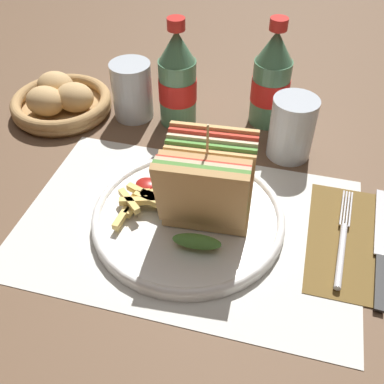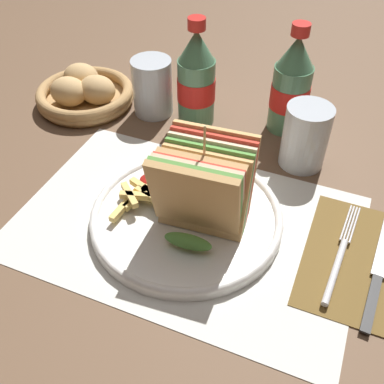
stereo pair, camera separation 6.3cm
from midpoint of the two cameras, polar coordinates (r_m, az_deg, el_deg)
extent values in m
plane|color=brown|center=(0.64, 0.96, -4.05)|extent=(4.00, 4.00, 0.00)
cube|color=silver|center=(0.63, 1.96, -4.51)|extent=(0.47, 0.31, 0.00)
cylinder|color=white|center=(0.64, 2.13, -3.44)|extent=(0.27, 0.27, 0.01)
torus|color=white|center=(0.63, 2.14, -3.00)|extent=(0.27, 0.27, 0.01)
cube|color=tan|center=(0.56, 3.52, -1.14)|extent=(0.12, 0.05, 0.12)
cube|color=#518E3D|center=(0.56, 3.77, -0.66)|extent=(0.12, 0.05, 0.12)
cube|color=beige|center=(0.57, 4.02, -0.20)|extent=(0.12, 0.05, 0.12)
cube|color=red|center=(0.58, 4.26, 0.24)|extent=(0.12, 0.05, 0.12)
cube|color=tan|center=(0.59, 4.50, 0.68)|extent=(0.12, 0.05, 0.12)
ellipsoid|color=#518E3D|center=(0.58, 2.61, -6.47)|extent=(0.07, 0.02, 0.02)
cube|color=tan|center=(0.58, 4.54, -0.22)|extent=(0.12, 0.05, 0.12)
cube|color=#518E3D|center=(0.59, 4.80, 0.56)|extent=(0.12, 0.05, 0.12)
cube|color=beige|center=(0.59, 5.05, 1.33)|extent=(0.12, 0.05, 0.12)
cube|color=red|center=(0.60, 5.30, 2.09)|extent=(0.12, 0.05, 0.12)
cube|color=tan|center=(0.60, 5.54, 2.83)|extent=(0.12, 0.05, 0.12)
ellipsoid|color=#518E3D|center=(0.61, 4.39, -2.92)|extent=(0.07, 0.02, 0.02)
cylinder|color=tan|center=(0.57, 4.65, 2.00)|extent=(0.00, 0.00, 0.15)
cube|color=#E5C166|center=(0.65, -3.73, -0.35)|extent=(0.02, 0.07, 0.01)
cube|color=#E5C166|center=(0.64, -2.26, -0.61)|extent=(0.05, 0.02, 0.01)
cube|color=#E5C166|center=(0.63, -5.72, -1.77)|extent=(0.01, 0.07, 0.01)
cube|color=#E5C166|center=(0.62, -1.86, -1.17)|extent=(0.07, 0.03, 0.01)
cube|color=#E5C166|center=(0.63, -1.75, -0.46)|extent=(0.05, 0.02, 0.01)
cube|color=#E5C166|center=(0.64, -1.01, 0.43)|extent=(0.05, 0.05, 0.01)
cube|color=#E5C166|center=(0.63, -3.39, -0.76)|extent=(0.07, 0.03, 0.01)
cube|color=#E5C166|center=(0.63, -5.15, -0.50)|extent=(0.04, 0.04, 0.01)
cube|color=#E5C166|center=(0.64, -0.58, 0.18)|extent=(0.04, 0.06, 0.01)
cube|color=#E5C166|center=(0.64, -3.09, 0.16)|extent=(0.06, 0.03, 0.01)
ellipsoid|color=maroon|center=(0.67, -2.60, 1.35)|extent=(0.03, 0.03, 0.01)
cube|color=brown|center=(0.64, 23.22, -8.07)|extent=(0.14, 0.21, 0.00)
cylinder|color=silver|center=(0.61, 20.59, -9.54)|extent=(0.02, 0.11, 0.01)
cylinder|color=silver|center=(0.67, 21.52, -3.73)|extent=(0.01, 0.07, 0.00)
cylinder|color=silver|center=(0.68, 21.85, -3.83)|extent=(0.01, 0.07, 0.00)
cylinder|color=silver|center=(0.68, 22.17, -3.93)|extent=(0.01, 0.07, 0.00)
cylinder|color=silver|center=(0.68, 22.50, -4.03)|extent=(0.01, 0.07, 0.00)
cube|color=black|center=(0.60, 24.72, -12.86)|extent=(0.02, 0.09, 0.00)
cylinder|color=#4C7F5B|center=(0.81, 2.82, 12.51)|extent=(0.07, 0.07, 0.12)
cylinder|color=red|center=(0.80, 2.83, 12.87)|extent=(0.07, 0.07, 0.04)
cone|color=#4C7F5B|center=(0.77, 3.04, 18.03)|extent=(0.06, 0.06, 0.05)
cylinder|color=red|center=(0.75, 3.15, 20.52)|extent=(0.03, 0.03, 0.02)
cylinder|color=#4C7F5B|center=(0.81, 14.46, 11.35)|extent=(0.07, 0.07, 0.12)
cylinder|color=red|center=(0.81, 14.54, 11.70)|extent=(0.07, 0.07, 0.04)
cone|color=#4C7F5B|center=(0.77, 15.59, 16.73)|extent=(0.06, 0.06, 0.05)
cylinder|color=red|center=(0.76, 16.12, 19.16)|extent=(0.03, 0.03, 0.02)
cylinder|color=silver|center=(0.74, 16.60, 6.67)|extent=(0.07, 0.07, 0.10)
cylinder|color=silver|center=(0.84, -2.87, 13.10)|extent=(0.07, 0.07, 0.10)
cylinder|color=black|center=(0.85, -2.82, 11.88)|extent=(0.06, 0.06, 0.06)
cylinder|color=#AD8451|center=(0.90, -11.32, 11.28)|extent=(0.17, 0.17, 0.01)
torus|color=#AD8451|center=(0.90, -11.38, 11.65)|extent=(0.18, 0.18, 0.02)
torus|color=#AD8451|center=(0.89, -11.48, 12.24)|extent=(0.18, 0.18, 0.02)
ellipsoid|color=tan|center=(0.87, -9.90, 12.60)|extent=(0.07, 0.06, 0.05)
ellipsoid|color=tan|center=(0.91, -11.94, 14.00)|extent=(0.07, 0.06, 0.05)
ellipsoid|color=tan|center=(0.87, -13.38, 12.25)|extent=(0.07, 0.06, 0.05)
camera|label=1|loc=(0.03, -87.13, 2.67)|focal=42.00mm
camera|label=2|loc=(0.03, 92.87, -2.67)|focal=42.00mm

